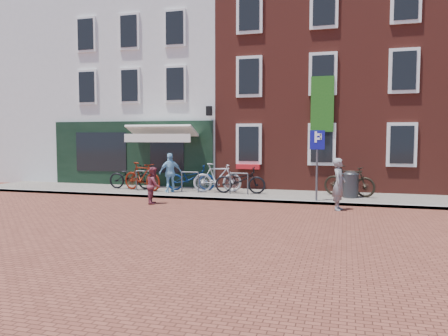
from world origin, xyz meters
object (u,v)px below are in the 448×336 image
(parking_sign, at_px, (317,153))
(bicycle_2, at_px, (191,178))
(cafe_person, at_px, (170,173))
(woman, at_px, (339,184))
(bicycle_3, at_px, (217,178))
(bicycle_4, at_px, (240,180))
(bicycle_1, at_px, (142,176))
(bicycle_0, at_px, (131,177))
(litter_bin, at_px, (351,183))
(bicycle_5, at_px, (349,181))
(boy, at_px, (154,185))

(parking_sign, distance_m, bicycle_2, 5.52)
(parking_sign, xyz_separation_m, cafe_person, (-5.74, 0.76, -0.88))
(woman, bearing_deg, parking_sign, 41.51)
(bicycle_2, bearing_deg, cafe_person, 131.72)
(bicycle_3, bearing_deg, bicycle_4, -115.32)
(bicycle_3, bearing_deg, cafe_person, 87.72)
(bicycle_1, bearing_deg, bicycle_2, -56.18)
(parking_sign, bearing_deg, cafe_person, 172.45)
(bicycle_4, bearing_deg, bicycle_3, 78.53)
(bicycle_0, bearing_deg, bicycle_4, -95.26)
(woman, relative_size, bicycle_1, 0.85)
(litter_bin, distance_m, bicycle_3, 5.09)
(bicycle_3, bearing_deg, bicycle_2, 58.70)
(cafe_person, xyz_separation_m, bicycle_3, (1.80, 0.52, -0.20))
(parking_sign, relative_size, bicycle_5, 1.26)
(cafe_person, relative_size, bicycle_4, 0.79)
(boy, height_order, bicycle_3, boy)
(litter_bin, height_order, bicycle_1, bicycle_1)
(parking_sign, bearing_deg, woman, -56.62)
(bicycle_4, bearing_deg, litter_bin, -94.99)
(litter_bin, xyz_separation_m, bicycle_3, (-5.08, 0.13, 0.05))
(litter_bin, bearing_deg, bicycle_5, 98.48)
(parking_sign, distance_m, bicycle_4, 3.41)
(bicycle_0, relative_size, bicycle_1, 1.03)
(litter_bin, bearing_deg, bicycle_4, 179.72)
(bicycle_3, relative_size, bicycle_5, 1.00)
(parking_sign, relative_size, bicycle_4, 1.22)
(woman, distance_m, bicycle_3, 5.30)
(parking_sign, xyz_separation_m, bicycle_2, (-5.17, 1.56, -1.14))
(bicycle_1, distance_m, bicycle_2, 2.01)
(woman, xyz_separation_m, bicycle_1, (-7.84, 2.11, -0.14))
(boy, height_order, bicycle_4, boy)
(boy, xyz_separation_m, cafe_person, (-0.34, 2.28, 0.24))
(bicycle_5, bearing_deg, bicycle_2, 107.51)
(bicycle_4, bearing_deg, bicycle_2, 75.15)
(litter_bin, xyz_separation_m, woman, (-0.38, -2.30, 0.19))
(bicycle_1, bearing_deg, bicycle_5, -70.03)
(parking_sign, distance_m, bicycle_0, 7.98)
(litter_bin, height_order, bicycle_0, bicycle_0)
(parking_sign, bearing_deg, litter_bin, 45.37)
(bicycle_1, bearing_deg, bicycle_3, -67.68)
(bicycle_1, bearing_deg, parking_sign, -81.32)
(bicycle_2, bearing_deg, bicycle_1, 94.85)
(litter_bin, distance_m, bicycle_4, 4.13)
(litter_bin, xyz_separation_m, bicycle_1, (-8.22, -0.19, 0.05))
(bicycle_1, bearing_deg, litter_bin, -72.26)
(bicycle_4, height_order, bicycle_5, bicycle_5)
(woman, height_order, cafe_person, cafe_person)
(litter_bin, distance_m, bicycle_5, 0.33)
(parking_sign, bearing_deg, bicycle_0, 170.18)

